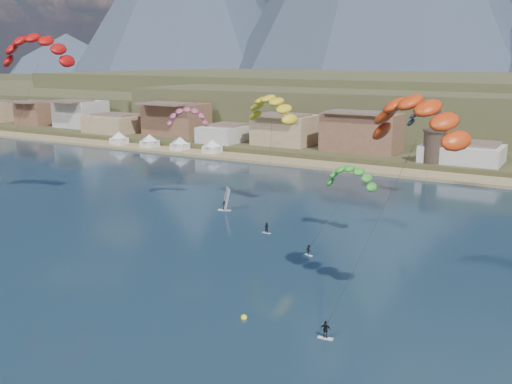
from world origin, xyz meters
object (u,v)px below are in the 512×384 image
at_px(windsurfer, 225,203).
at_px(kitesurfer_orange, 418,112).
at_px(kitesurfer_green, 351,174).
at_px(kitesurfer_yellow, 272,105).
at_px(buoy, 244,318).
at_px(kitesurfer_red, 36,45).
at_px(watchtower, 434,146).

bearing_deg(windsurfer, kitesurfer_orange, -34.23).
bearing_deg(kitesurfer_green, kitesurfer_yellow, 155.95).
bearing_deg(buoy, kitesurfer_red, 158.09).
bearing_deg(kitesurfer_yellow, windsurfer, -141.08).
xyz_separation_m(kitesurfer_orange, windsurfer, (-43.08, 29.32, -21.44)).
height_order(kitesurfer_yellow, kitesurfer_green, kitesurfer_yellow).
height_order(kitesurfer_red, kitesurfer_green, kitesurfer_red).
relative_size(kitesurfer_red, kitesurfer_orange, 1.35).
relative_size(kitesurfer_orange, kitesurfer_green, 1.72).
bearing_deg(windsurfer, watchtower, 68.48).
distance_m(kitesurfer_green, windsurfer, 27.60).
relative_size(kitesurfer_yellow, kitesurfer_green, 1.64).
height_order(watchtower, buoy, watchtower).
height_order(kitesurfer_green, buoy, kitesurfer_green).
xyz_separation_m(kitesurfer_red, windsurfer, (30.65, 15.28, -29.18)).
height_order(kitesurfer_orange, kitesurfer_green, kitesurfer_orange).
bearing_deg(kitesurfer_orange, kitesurfer_yellow, 135.99).
bearing_deg(kitesurfer_yellow, kitesurfer_orange, -44.01).
relative_size(kitesurfer_yellow, windsurfer, 5.60).
bearing_deg(buoy, kitesurfer_yellow, 115.06).
distance_m(kitesurfer_orange, buoy, 29.04).
bearing_deg(kitesurfer_red, kitesurfer_orange, -10.78).
relative_size(kitesurfer_red, windsurfer, 7.91).
bearing_deg(watchtower, buoy, -87.90).
distance_m(kitesurfer_yellow, kitesurfer_orange, 50.35).
relative_size(watchtower, kitesurfer_yellow, 0.34).
distance_m(kitesurfer_yellow, buoy, 52.78).
bearing_deg(kitesurfer_green, windsurfer, 173.62).
bearing_deg(kitesurfer_green, kitesurfer_orange, -57.11).
bearing_deg(kitesurfer_green, watchtower, 91.80).
height_order(kitesurfer_yellow, buoy, kitesurfer_yellow).
distance_m(kitesurfer_orange, kitesurfer_green, 33.90).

